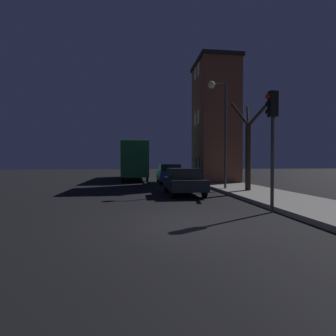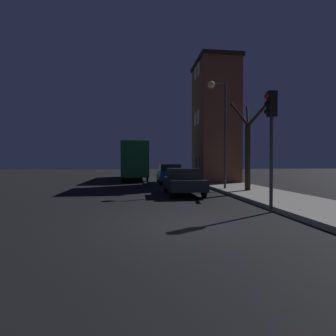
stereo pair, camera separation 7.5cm
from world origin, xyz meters
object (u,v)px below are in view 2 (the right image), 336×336
(bare_tree, at_px, (248,149))
(car_near_lane, at_px, (183,181))
(bus, at_px, (135,158))
(car_mid_lane, at_px, (169,173))
(streetlamp, at_px, (220,114))
(traffic_light, at_px, (271,126))

(bare_tree, xyz_separation_m, car_near_lane, (-3.82, -0.27, -1.80))
(car_near_lane, bearing_deg, bus, 101.07)
(bare_tree, bearing_deg, bus, 115.83)
(car_near_lane, bearing_deg, bare_tree, 4.05)
(bare_tree, bearing_deg, car_mid_lane, 114.90)
(bare_tree, bearing_deg, streetlamp, 136.24)
(traffic_light, bearing_deg, streetlamp, 87.03)
(car_mid_lane, bearing_deg, bus, 117.06)
(traffic_light, xyz_separation_m, bus, (-4.84, 19.07, -0.85))
(bare_tree, height_order, car_near_lane, bare_tree)
(streetlamp, xyz_separation_m, traffic_light, (-0.36, -6.88, -1.67))
(bus, xyz_separation_m, car_mid_lane, (2.91, -5.69, -1.40))
(streetlamp, xyz_separation_m, bare_tree, (1.30, -1.25, -2.17))
(bus, bearing_deg, car_mid_lane, -62.94)
(bus, distance_m, car_near_lane, 14.05)
(traffic_light, bearing_deg, car_mid_lane, 98.25)
(traffic_light, xyz_separation_m, bare_tree, (1.66, 5.63, -0.50))
(traffic_light, bearing_deg, bare_tree, 73.56)
(bus, height_order, car_mid_lane, bus)
(car_near_lane, bearing_deg, traffic_light, -68.01)
(traffic_light, distance_m, bare_tree, 5.89)
(bare_tree, bearing_deg, traffic_light, -106.44)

